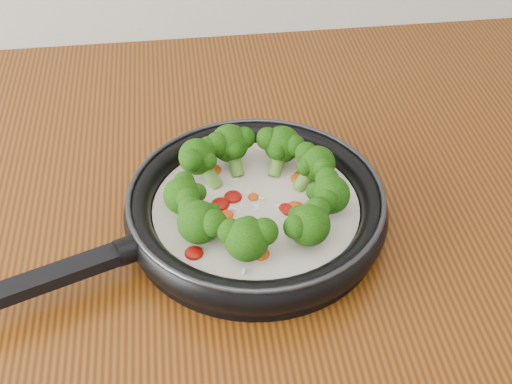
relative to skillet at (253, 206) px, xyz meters
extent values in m
cylinder|color=black|center=(0.00, 0.00, -0.03)|extent=(0.36, 0.36, 0.01)
torus|color=black|center=(0.00, 0.00, 0.00)|extent=(0.38, 0.38, 0.03)
torus|color=#2D2D33|center=(0.00, 0.00, 0.02)|extent=(0.37, 0.37, 0.01)
cube|color=black|center=(-0.21, -0.08, 0.00)|extent=(0.17, 0.08, 0.01)
cylinder|color=black|center=(-0.14, -0.05, 0.00)|extent=(0.04, 0.04, 0.03)
cylinder|color=beige|center=(0.00, 0.00, -0.01)|extent=(0.29, 0.29, 0.02)
ellipsoid|color=#8D0B06|center=(-0.02, -0.03, 0.00)|extent=(0.02, 0.02, 0.01)
ellipsoid|color=#8D0B06|center=(-0.05, 0.08, 0.00)|extent=(0.03, 0.03, 0.01)
ellipsoid|color=#CF440D|center=(-0.04, 0.07, 0.00)|extent=(0.02, 0.02, 0.01)
ellipsoid|color=#8D0B06|center=(0.07, -0.02, 0.00)|extent=(0.02, 0.02, 0.01)
ellipsoid|color=#8D0B06|center=(-0.07, -0.06, 0.00)|extent=(0.03, 0.03, 0.01)
ellipsoid|color=#CF440D|center=(0.04, -0.01, 0.00)|extent=(0.02, 0.02, 0.01)
ellipsoid|color=#8D0B06|center=(-0.02, 0.02, 0.00)|extent=(0.03, 0.03, 0.01)
ellipsoid|color=#8D0B06|center=(0.06, 0.04, 0.00)|extent=(0.03, 0.03, 0.01)
ellipsoid|color=#CF440D|center=(-0.03, -0.01, 0.00)|extent=(0.02, 0.02, 0.01)
ellipsoid|color=#8D0B06|center=(0.04, -0.01, 0.00)|extent=(0.02, 0.02, 0.01)
ellipsoid|color=#8D0B06|center=(-0.05, -0.01, 0.00)|extent=(0.02, 0.02, 0.01)
ellipsoid|color=#CF440D|center=(0.00, 0.01, 0.00)|extent=(0.02, 0.02, 0.01)
ellipsoid|color=#8D0B06|center=(0.03, -0.01, 0.00)|extent=(0.02, 0.02, 0.01)
ellipsoid|color=#8D0B06|center=(-0.07, 0.04, 0.00)|extent=(0.03, 0.03, 0.01)
ellipsoid|color=#CF440D|center=(0.00, -0.07, 0.00)|extent=(0.03, 0.03, 0.01)
ellipsoid|color=#8D0B06|center=(-0.04, 0.01, 0.00)|extent=(0.03, 0.03, 0.01)
ellipsoid|color=#8D0B06|center=(-0.09, 0.03, 0.00)|extent=(0.02, 0.02, 0.01)
ellipsoid|color=#CF440D|center=(0.06, 0.04, 0.00)|extent=(0.02, 0.02, 0.01)
ellipsoid|color=white|center=(0.01, 0.01, 0.00)|extent=(0.01, 0.01, 0.00)
ellipsoid|color=white|center=(0.07, -0.04, 0.00)|extent=(0.01, 0.01, 0.00)
ellipsoid|color=white|center=(0.03, 0.00, 0.00)|extent=(0.01, 0.00, 0.00)
ellipsoid|color=white|center=(0.08, 0.05, 0.00)|extent=(0.01, 0.01, 0.00)
ellipsoid|color=white|center=(-0.02, -0.10, 0.00)|extent=(0.01, 0.01, 0.00)
ellipsoid|color=white|center=(0.09, 0.04, 0.00)|extent=(0.01, 0.01, 0.00)
ellipsoid|color=white|center=(0.00, 0.03, 0.00)|extent=(0.01, 0.01, 0.00)
ellipsoid|color=white|center=(0.00, 0.00, 0.00)|extent=(0.01, 0.01, 0.00)
ellipsoid|color=white|center=(-0.03, 0.00, 0.00)|extent=(0.01, 0.01, 0.00)
ellipsoid|color=white|center=(0.00, 0.00, 0.00)|extent=(0.01, 0.01, 0.00)
ellipsoid|color=white|center=(0.00, -0.01, 0.00)|extent=(0.01, 0.01, 0.00)
ellipsoid|color=white|center=(-0.01, -0.05, 0.00)|extent=(0.01, 0.01, 0.00)
ellipsoid|color=white|center=(-0.02, 0.00, 0.00)|extent=(0.01, 0.01, 0.00)
ellipsoid|color=white|center=(-0.08, 0.03, 0.00)|extent=(0.01, 0.01, 0.00)
ellipsoid|color=white|center=(0.01, -0.04, 0.00)|extent=(0.01, 0.01, 0.00)
ellipsoid|color=white|center=(-0.04, -0.03, 0.00)|extent=(0.01, 0.01, 0.00)
ellipsoid|color=white|center=(0.07, -0.06, 0.00)|extent=(0.01, 0.00, 0.00)
ellipsoid|color=white|center=(0.09, 0.02, 0.00)|extent=(0.01, 0.01, 0.00)
ellipsoid|color=white|center=(0.04, -0.04, 0.00)|extent=(0.01, 0.01, 0.00)
ellipsoid|color=white|center=(-0.06, -0.06, 0.00)|extent=(0.00, 0.01, 0.00)
ellipsoid|color=white|center=(-0.02, -0.01, 0.00)|extent=(0.01, 0.01, 0.00)
ellipsoid|color=white|center=(0.00, 0.00, 0.00)|extent=(0.01, 0.00, 0.00)
ellipsoid|color=white|center=(-0.01, 0.00, 0.00)|extent=(0.01, 0.01, 0.00)
ellipsoid|color=white|center=(-0.01, 0.05, 0.00)|extent=(0.01, 0.01, 0.00)
ellipsoid|color=white|center=(0.07, -0.02, 0.00)|extent=(0.01, 0.00, 0.00)
cylinder|color=olive|center=(0.06, 0.03, 0.01)|extent=(0.03, 0.03, 0.03)
sphere|color=black|center=(0.08, 0.03, 0.03)|extent=(0.05, 0.05, 0.04)
sphere|color=black|center=(0.07, 0.04, 0.03)|extent=(0.03, 0.03, 0.03)
sphere|color=black|center=(0.08, 0.02, 0.03)|extent=(0.03, 0.03, 0.02)
sphere|color=black|center=(0.06, 0.03, 0.03)|extent=(0.03, 0.03, 0.02)
cylinder|color=olive|center=(0.03, 0.06, 0.01)|extent=(0.03, 0.03, 0.03)
sphere|color=black|center=(0.04, 0.07, 0.03)|extent=(0.06, 0.06, 0.04)
sphere|color=black|center=(0.03, 0.07, 0.03)|extent=(0.03, 0.03, 0.03)
sphere|color=black|center=(0.06, 0.06, 0.03)|extent=(0.03, 0.03, 0.03)
sphere|color=black|center=(0.03, 0.06, 0.03)|extent=(0.03, 0.03, 0.02)
cylinder|color=olive|center=(-0.01, 0.06, 0.01)|extent=(0.02, 0.03, 0.03)
sphere|color=black|center=(-0.02, 0.08, 0.03)|extent=(0.06, 0.06, 0.04)
sphere|color=black|center=(-0.03, 0.07, 0.04)|extent=(0.04, 0.04, 0.03)
sphere|color=black|center=(0.00, 0.08, 0.03)|extent=(0.03, 0.03, 0.03)
sphere|color=black|center=(-0.01, 0.06, 0.03)|extent=(0.03, 0.03, 0.02)
cylinder|color=olive|center=(-0.04, 0.05, 0.01)|extent=(0.03, 0.03, 0.04)
sphere|color=black|center=(-0.06, 0.06, 0.03)|extent=(0.05, 0.05, 0.04)
sphere|color=black|center=(-0.06, 0.04, 0.04)|extent=(0.03, 0.03, 0.03)
sphere|color=black|center=(-0.04, 0.07, 0.04)|extent=(0.03, 0.03, 0.02)
sphere|color=black|center=(-0.05, 0.05, 0.03)|extent=(0.03, 0.03, 0.02)
cylinder|color=olive|center=(-0.06, 0.00, 0.01)|extent=(0.03, 0.02, 0.03)
sphere|color=black|center=(-0.08, 0.00, 0.03)|extent=(0.05, 0.05, 0.04)
sphere|color=black|center=(-0.07, -0.02, 0.03)|extent=(0.03, 0.03, 0.03)
sphere|color=black|center=(-0.07, 0.01, 0.03)|extent=(0.03, 0.03, 0.02)
sphere|color=black|center=(-0.06, 0.00, 0.03)|extent=(0.03, 0.03, 0.02)
cylinder|color=olive|center=(-0.05, -0.04, 0.01)|extent=(0.03, 0.03, 0.03)
sphere|color=black|center=(-0.06, -0.05, 0.03)|extent=(0.06, 0.06, 0.05)
sphere|color=black|center=(-0.05, -0.06, 0.03)|extent=(0.04, 0.04, 0.03)
sphere|color=black|center=(-0.07, -0.03, 0.03)|extent=(0.03, 0.03, 0.03)
sphere|color=black|center=(-0.05, -0.04, 0.03)|extent=(0.03, 0.03, 0.02)
cylinder|color=olive|center=(-0.01, -0.06, 0.01)|extent=(0.02, 0.03, 0.03)
sphere|color=black|center=(-0.02, -0.08, 0.03)|extent=(0.06, 0.06, 0.05)
sphere|color=black|center=(0.00, -0.08, 0.03)|extent=(0.04, 0.04, 0.03)
sphere|color=black|center=(-0.03, -0.07, 0.03)|extent=(0.03, 0.03, 0.03)
sphere|color=black|center=(-0.01, -0.06, 0.03)|extent=(0.03, 0.03, 0.02)
cylinder|color=olive|center=(0.04, -0.05, 0.01)|extent=(0.03, 0.03, 0.03)
sphere|color=black|center=(0.05, -0.07, 0.03)|extent=(0.06, 0.06, 0.04)
sphere|color=black|center=(0.06, -0.05, 0.03)|extent=(0.03, 0.03, 0.03)
sphere|color=black|center=(0.03, -0.07, 0.03)|extent=(0.03, 0.03, 0.03)
sphere|color=black|center=(0.04, -0.05, 0.03)|extent=(0.03, 0.03, 0.02)
cylinder|color=olive|center=(0.06, -0.02, 0.01)|extent=(0.03, 0.02, 0.03)
sphere|color=black|center=(0.08, -0.02, 0.03)|extent=(0.05, 0.05, 0.04)
sphere|color=black|center=(0.08, -0.01, 0.03)|extent=(0.03, 0.03, 0.03)
sphere|color=black|center=(0.07, -0.04, 0.03)|extent=(0.03, 0.03, 0.02)
sphere|color=black|center=(0.06, -0.02, 0.03)|extent=(0.03, 0.03, 0.02)
camera|label=1|loc=(-0.07, -0.56, 0.51)|focal=48.58mm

